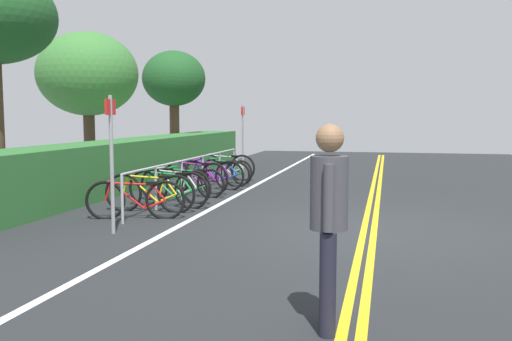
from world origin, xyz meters
TOP-DOWN VIEW (x-y plane):
  - ground_plane at (0.00, 0.00)m, footprint 37.92×11.66m
  - centre_line_yellow_inner at (0.00, -0.08)m, footprint 34.12×0.10m
  - centre_line_yellow_outer at (0.00, 0.08)m, footprint 34.12×0.10m
  - bike_lane_stripe_white at (0.00, 3.07)m, footprint 34.12×0.12m
  - bike_rack at (3.05, 4.07)m, footprint 7.10×0.05m
  - bicycle_0 at (-0.00, 4.06)m, footprint 0.59×1.72m
  - bicycle_1 at (0.73, 4.11)m, footprint 0.46×1.81m
  - bicycle_2 at (1.33, 3.99)m, footprint 0.46×1.80m
  - bicycle_3 at (1.96, 4.08)m, footprint 0.55×1.75m
  - bicycle_4 at (2.76, 4.05)m, footprint 0.46×1.71m
  - bicycle_5 at (3.40, 4.13)m, footprint 0.59×1.75m
  - bicycle_6 at (4.06, 3.95)m, footprint 0.46×1.71m
  - bicycle_7 at (4.67, 4.01)m, footprint 0.46×1.74m
  - bicycle_8 at (5.42, 3.95)m, footprint 0.65×1.57m
  - bicycle_9 at (6.11, 4.18)m, footprint 0.46×1.77m
  - pedestrian at (-4.40, 0.21)m, footprint 0.49×0.32m
  - sign_post_near at (-1.23, 3.86)m, footprint 0.36×0.07m
  - sign_post_far at (7.54, 4.05)m, footprint 0.36×0.06m
  - hedge_backdrop at (4.55, 6.29)m, footprint 16.05×1.27m
  - tree_far_right at (5.60, 8.12)m, footprint 2.85×2.85m
  - tree_extra at (9.81, 7.15)m, footprint 2.23×2.23m

SIDE VIEW (x-z plane):
  - ground_plane at x=0.00m, z-range -0.05..0.00m
  - centre_line_yellow_inner at x=0.00m, z-range 0.00..0.00m
  - centre_line_yellow_outer at x=0.00m, z-range 0.00..0.00m
  - bike_lane_stripe_white at x=0.00m, z-range 0.00..0.00m
  - bicycle_8 at x=5.42m, z-range -0.02..0.66m
  - bicycle_4 at x=2.76m, z-range -0.02..0.67m
  - bicycle_7 at x=4.67m, z-range -0.02..0.68m
  - bicycle_0 at x=0.00m, z-range -0.02..0.71m
  - bicycle_3 at x=1.96m, z-range -0.02..0.72m
  - bicycle_1 at x=0.73m, z-range -0.02..0.75m
  - bicycle_9 at x=6.11m, z-range -0.02..0.75m
  - bicycle_6 at x=4.06m, z-range -0.02..0.75m
  - bicycle_2 at x=1.33m, z-range -0.02..0.75m
  - bicycle_5 at x=3.40m, z-range -0.02..0.77m
  - hedge_backdrop at x=4.55m, z-range 0.00..1.19m
  - bike_rack at x=3.05m, z-range 0.21..1.07m
  - pedestrian at x=-4.40m, z-range 0.14..1.90m
  - sign_post_far at x=7.54m, z-range 0.22..2.35m
  - sign_post_near at x=-1.23m, z-range 0.22..2.36m
  - tree_far_right at x=5.60m, z-range 0.88..5.06m
  - tree_extra at x=9.81m, z-range 1.02..5.10m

